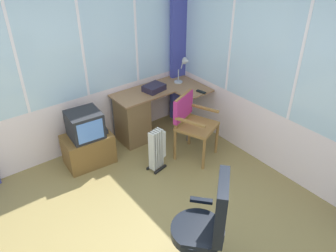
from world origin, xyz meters
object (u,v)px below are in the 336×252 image
space_heater (157,149)px  paper_tray (154,88)px  wooden_armchair (189,117)px  desk_lamp (185,66)px  office_chair (208,222)px  tv_on_stand (87,141)px  desk (136,116)px  tv_remote (201,92)px

space_heater → paper_tray: bearing=56.8°
wooden_armchair → space_heater: size_ratio=1.53×
wooden_armchair → desk_lamp: bearing=55.4°
paper_tray → wooden_armchair: wooden_armchair is taller
office_chair → tv_on_stand: office_chair is taller
desk → wooden_armchair: size_ratio=1.46×
wooden_armchair → paper_tray: bearing=94.4°
wooden_armchair → tv_remote: bearing=31.1°
paper_tray → space_heater: bearing=-123.2°
office_chair → tv_on_stand: size_ratio=1.39×
desk_lamp → office_chair: bearing=-125.2°
space_heater → office_chair: bearing=-109.5°
office_chair → wooden_armchair: bearing=54.5°
desk_lamp → space_heater: (-1.03, -0.70, -0.70)m
tv_remote → desk_lamp: bearing=72.0°
tv_on_stand → space_heater: bearing=-45.1°
office_chair → space_heater: 1.65m
desk_lamp → wooden_armchair: (-0.49, -0.71, -0.41)m
office_chair → desk: bearing=72.7°
desk_lamp → paper_tray: desk_lamp is taller
desk → tv_remote: (0.82, -0.50, 0.35)m
paper_tray → office_chair: (-1.03, -2.27, -0.18)m
paper_tray → tv_on_stand: size_ratio=0.38×
paper_tray → wooden_armchair: (0.06, -0.75, -0.18)m
desk_lamp → wooden_armchair: 0.95m
tv_remote → space_heater: tv_remote is taller
tv_remote → space_heater: size_ratio=0.25×
wooden_armchair → desk: bearing=115.6°
wooden_armchair → space_heater: 0.62m
office_chair → tv_on_stand: bearing=93.5°
desk → tv_on_stand: bearing=-173.8°
paper_tray → wooden_armchair: size_ratio=0.32×
wooden_armchair → tv_on_stand: bearing=150.8°
tv_on_stand → paper_tray: bearing=3.2°
tv_remote → office_chair: size_ratio=0.14×
wooden_armchair → office_chair: 1.87m
desk → wooden_armchair: bearing=-64.4°
desk_lamp → wooden_armchair: desk_lamp is taller
office_chair → desk_lamp: bearing=54.8°
tv_remote → wooden_armchair: bearing=-162.3°
desk → tv_on_stand: 0.86m
desk_lamp → wooden_armchair: size_ratio=0.44×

